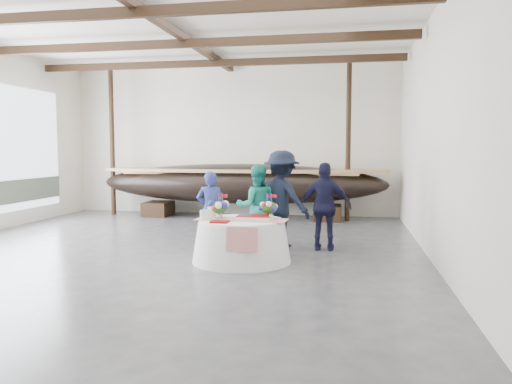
# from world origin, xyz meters

# --- Properties ---
(floor) EXTENTS (10.00, 12.00, 0.01)m
(floor) POSITION_xyz_m (0.00, 0.00, 0.00)
(floor) COLOR #3D3D42
(floor) RESTS_ON ground
(wall_back) EXTENTS (10.00, 0.02, 4.50)m
(wall_back) POSITION_xyz_m (0.00, 6.00, 2.25)
(wall_back) COLOR silver
(wall_back) RESTS_ON ground
(wall_right) EXTENTS (0.02, 12.00, 4.50)m
(wall_right) POSITION_xyz_m (5.00, 0.00, 2.25)
(wall_right) COLOR silver
(wall_right) RESTS_ON ground
(ceiling) EXTENTS (10.00, 12.00, 0.01)m
(ceiling) POSITION_xyz_m (0.00, 0.00, 4.50)
(ceiling) COLOR white
(ceiling) RESTS_ON wall_back
(pavilion_structure) EXTENTS (9.80, 11.76, 4.50)m
(pavilion_structure) POSITION_xyz_m (0.00, 0.86, 4.00)
(pavilion_structure) COLOR black
(pavilion_structure) RESTS_ON ground
(longboat_display) EXTENTS (8.39, 1.68, 1.57)m
(longboat_display) POSITION_xyz_m (0.45, 5.09, 1.00)
(longboat_display) COLOR black
(longboat_display) RESTS_ON ground
(banquet_table) EXTENTS (1.75, 1.75, 0.75)m
(banquet_table) POSITION_xyz_m (1.67, -0.39, 0.38)
(banquet_table) COLOR silver
(banquet_table) RESTS_ON ground
(tabletop_items) EXTENTS (1.64, 0.95, 0.40)m
(tabletop_items) POSITION_xyz_m (1.65, -0.30, 0.90)
(tabletop_items) COLOR red
(tabletop_items) RESTS_ON banquet_table
(guest_woman_blue) EXTENTS (0.60, 0.43, 1.56)m
(guest_woman_blue) POSITION_xyz_m (0.81, 0.66, 0.78)
(guest_woman_blue) COLOR navy
(guest_woman_blue) RESTS_ON ground
(guest_woman_teal) EXTENTS (0.97, 0.84, 1.68)m
(guest_woman_teal) POSITION_xyz_m (1.70, 0.90, 0.84)
(guest_woman_teal) COLOR #1A8A7B
(guest_woman_teal) RESTS_ON ground
(guest_man_left) EXTENTS (1.47, 1.25, 1.97)m
(guest_man_left) POSITION_xyz_m (2.19, 1.12, 0.98)
(guest_man_left) COLOR black
(guest_man_left) RESTS_ON ground
(guest_man_right) EXTENTS (1.02, 0.43, 1.74)m
(guest_man_right) POSITION_xyz_m (3.08, 0.89, 0.87)
(guest_man_right) COLOR black
(guest_man_right) RESTS_ON ground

